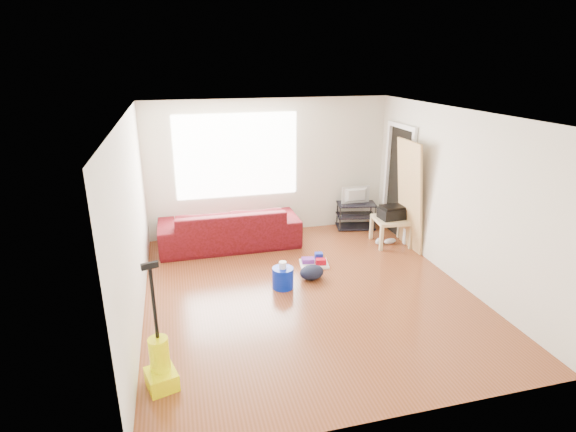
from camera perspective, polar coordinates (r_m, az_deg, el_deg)
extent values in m
cube|color=brown|center=(6.53, 2.48, -9.53)|extent=(4.50, 5.00, 0.01)
cube|color=beige|center=(5.75, 2.85, 12.84)|extent=(4.50, 5.00, 0.01)
cube|color=silver|center=(8.36, -2.37, 6.18)|extent=(4.50, 0.01, 2.50)
cube|color=silver|center=(3.90, 13.57, -10.34)|extent=(4.50, 0.01, 2.50)
cube|color=silver|center=(5.81, -19.10, -0.84)|extent=(0.01, 5.00, 2.50)
cube|color=silver|center=(7.00, 20.58, 2.33)|extent=(0.01, 5.00, 2.50)
cube|color=white|center=(8.18, -6.51, 7.58)|extent=(2.20, 0.01, 1.50)
cube|color=white|center=(8.05, 15.20, 3.17)|extent=(0.06, 0.08, 2.00)
cube|color=white|center=(8.82, 12.38, 4.77)|extent=(0.06, 0.08, 2.00)
cube|color=white|center=(8.23, 14.30, 11.00)|extent=(0.06, 0.98, 0.08)
cube|color=black|center=(8.45, 13.93, 4.02)|extent=(0.01, 0.86, 1.98)
imported|color=#330704|center=(8.10, -7.34, -3.73)|extent=(2.43, 0.95, 0.71)
cube|color=black|center=(8.94, 8.52, -1.31)|extent=(0.80, 0.56, 0.03)
cube|color=black|center=(8.86, 8.60, 0.09)|extent=(0.80, 0.56, 0.03)
cube|color=black|center=(8.79, 8.67, 1.51)|extent=(0.80, 0.56, 0.03)
cylinder|color=black|center=(8.64, 6.63, -0.40)|extent=(0.03, 0.03, 0.51)
cylinder|color=black|center=(8.97, 6.27, 0.37)|extent=(0.03, 0.03, 0.51)
cylinder|color=black|center=(8.77, 10.98, -0.32)|extent=(0.03, 0.03, 0.51)
cylinder|color=black|center=(9.10, 10.46, 0.44)|extent=(0.03, 0.03, 0.51)
imported|color=black|center=(8.74, 8.73, 2.60)|extent=(0.56, 0.07, 0.33)
cube|color=tan|center=(8.16, 13.03, -0.46)|extent=(0.65, 0.65, 0.05)
cube|color=tan|center=(7.91, 11.77, -2.86)|extent=(0.05, 0.05, 0.43)
cube|color=tan|center=(8.38, 10.54, -1.50)|extent=(0.05, 0.05, 0.43)
cube|color=tan|center=(8.11, 15.35, -2.61)|extent=(0.05, 0.05, 0.43)
cube|color=tan|center=(8.57, 13.95, -1.29)|extent=(0.05, 0.05, 0.43)
cube|color=black|center=(8.12, 13.09, 0.34)|extent=(0.46, 0.36, 0.19)
cube|color=black|center=(8.08, 13.15, 1.11)|extent=(0.41, 0.32, 0.04)
cylinder|color=#041EB3|center=(6.63, -0.65, -9.04)|extent=(0.40, 0.40, 0.31)
cylinder|color=white|center=(6.53, -0.67, -7.47)|extent=(0.11, 0.11, 0.10)
cube|color=white|center=(7.30, 3.32, -6.09)|extent=(0.50, 0.43, 0.04)
cube|color=#9D0314|center=(7.24, 4.18, -5.80)|extent=(0.18, 0.13, 0.09)
cube|color=#63258A|center=(7.29, 2.54, -5.64)|extent=(0.22, 0.17, 0.07)
cube|color=#192AB0|center=(7.37, 3.92, -5.14)|extent=(0.14, 0.13, 0.13)
ellipsoid|color=black|center=(6.88, 3.02, -7.94)|extent=(0.46, 0.41, 0.21)
ellipsoid|color=silver|center=(8.25, 11.49, -3.13)|extent=(0.25, 0.25, 0.10)
ellipsoid|color=silver|center=(8.29, 12.81, -3.14)|extent=(0.26, 0.15, 0.10)
cube|color=#EEF100|center=(4.99, -15.74, -19.30)|extent=(0.36, 0.39, 0.18)
cylinder|color=#EEF100|center=(4.87, -16.03, -16.48)|extent=(0.20, 0.20, 0.35)
cylinder|color=black|center=(4.60, -16.67, -10.64)|extent=(0.04, 0.04, 0.75)
cube|color=black|center=(4.42, -17.17, -6.04)|extent=(0.17, 0.08, 0.06)
cube|color=tan|center=(8.21, 14.63, -3.87)|extent=(0.24, 0.76, 1.90)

